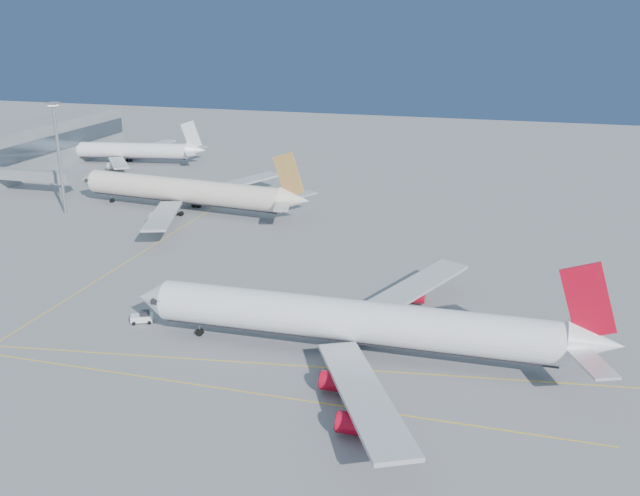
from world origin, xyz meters
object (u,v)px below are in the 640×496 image
at_px(airliner_virgin, 362,323).
at_px(airliner_third, 125,150).
at_px(pushback_tug, 142,317).
at_px(airliner_etihad, 188,191).
at_px(light_mast, 58,149).

distance_m(airliner_virgin, airliner_third, 156.29).
bearing_deg(airliner_third, pushback_tug, -68.19).
bearing_deg(airliner_virgin, airliner_third, 132.38).
xyz_separation_m(airliner_virgin, airliner_third, (-106.36, 114.51, -0.92)).
relative_size(airliner_virgin, airliner_etihad, 1.08).
bearing_deg(airliner_etihad, light_mast, -153.96).
bearing_deg(airliner_third, airliner_virgin, -56.74).
xyz_separation_m(airliner_third, pushback_tug, (68.91, -112.74, -3.56)).
xyz_separation_m(pushback_tug, light_mast, (-51.64, 53.78, 15.53)).
bearing_deg(pushback_tug, light_mast, 110.27).
xyz_separation_m(airliner_virgin, pushback_tug, (-37.45, 1.77, -4.48)).
height_order(airliner_third, light_mast, light_mast).
distance_m(airliner_virgin, airliner_etihad, 89.11).
xyz_separation_m(airliner_virgin, airliner_etihad, (-59.91, 65.97, -0.06)).
bearing_deg(pushback_tug, airliner_third, 97.86).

